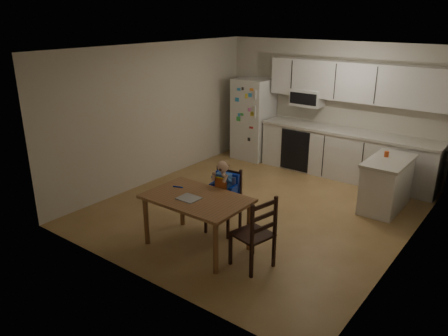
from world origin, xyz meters
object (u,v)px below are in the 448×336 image
object	(u,v)px
dining_table	(197,204)
chair_side	(258,230)
kitchen_island	(386,184)
red_cup	(387,154)
refrigerator	(253,119)
chair_booster	(225,188)

from	to	relation	value
dining_table	chair_side	world-z (taller)	chair_side
kitchen_island	dining_table	distance (m)	3.21
red_cup	refrigerator	bearing A→B (deg)	165.47
kitchen_island	chair_booster	world-z (taller)	chair_booster
red_cup	dining_table	xyz separation A→B (m)	(-1.51, -2.88, -0.24)
red_cup	kitchen_island	bearing A→B (deg)	-48.82
dining_table	kitchen_island	bearing A→B (deg)	60.19
dining_table	chair_side	distance (m)	0.95
kitchen_island	red_cup	xyz separation A→B (m)	(-0.09, 0.10, 0.45)
chair_side	chair_booster	bearing A→B (deg)	-108.69
refrigerator	chair_booster	size ratio (longest dim) A/B	1.59
refrigerator	kitchen_island	bearing A→B (deg)	-15.84
red_cup	chair_side	distance (m)	2.93
red_cup	chair_side	xyz separation A→B (m)	(-0.56, -2.85, -0.33)
red_cup	chair_booster	xyz separation A→B (m)	(-1.51, -2.27, -0.22)
refrigerator	kitchen_island	world-z (taller)	refrigerator
chair_side	red_cup	bearing A→B (deg)	-178.18
chair_side	dining_table	bearing A→B (deg)	-75.26
kitchen_island	dining_table	xyz separation A→B (m)	(-1.59, -2.78, 0.21)
kitchen_island	chair_side	xyz separation A→B (m)	(-0.65, -2.75, 0.12)
chair_booster	chair_side	bearing A→B (deg)	-39.47
dining_table	chair_booster	bearing A→B (deg)	90.57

